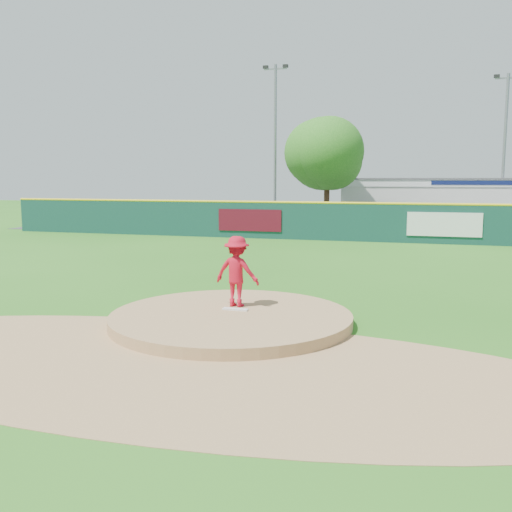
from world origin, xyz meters
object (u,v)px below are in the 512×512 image
(pool_building_grp, at_px, (451,201))
(playground_slide, at_px, (103,216))
(pitcher, at_px, (237,271))
(light_pole_left, at_px, (275,138))
(van, at_px, (416,219))
(deciduous_tree, at_px, (327,158))
(light_pole_right, at_px, (505,144))

(pool_building_grp, distance_m, playground_slide, 24.88)
(pitcher, bearing_deg, light_pole_left, -71.22)
(van, height_order, deciduous_tree, deciduous_tree)
(light_pole_left, distance_m, light_pole_right, 15.14)
(van, xyz_separation_m, deciduous_tree, (-5.68, 0.14, 3.79))
(playground_slide, height_order, light_pole_right, light_pole_right)
(pitcher, bearing_deg, playground_slide, -45.88)
(pool_building_grp, relative_size, playground_slide, 5.80)
(pitcher, xyz_separation_m, pool_building_grp, (6.10, 31.27, 0.57))
(pitcher, height_order, pool_building_grp, pool_building_grp)
(van, distance_m, deciduous_tree, 6.83)
(deciduous_tree, distance_m, light_pole_left, 4.72)
(playground_slide, xyz_separation_m, light_pole_right, (25.83, 6.85, 4.81))
(pool_building_grp, bearing_deg, pitcher, -101.04)
(playground_slide, xyz_separation_m, light_pole_left, (10.83, 4.85, 5.32))
(van, relative_size, light_pole_left, 0.49)
(deciduous_tree, distance_m, light_pole_right, 11.75)
(playground_slide, bearing_deg, deciduous_tree, 10.89)
(pitcher, distance_m, light_pole_left, 27.38)
(pool_building_grp, distance_m, light_pole_right, 5.75)
(pitcher, xyz_separation_m, light_pole_left, (-5.90, 26.27, 4.96))
(van, xyz_separation_m, pool_building_grp, (2.32, 7.14, 0.90))
(van, bearing_deg, deciduous_tree, 84.45)
(pool_building_grp, height_order, playground_slide, pool_building_grp)
(pitcher, bearing_deg, van, -92.78)
(light_pole_right, bearing_deg, deciduous_tree, -160.02)
(van, bearing_deg, pool_building_grp, -22.10)
(playground_slide, distance_m, light_pole_right, 27.15)
(light_pole_left, bearing_deg, deciduous_tree, -26.57)
(light_pole_right, bearing_deg, pool_building_grp, 135.05)
(pool_building_grp, xyz_separation_m, light_pole_left, (-12.00, -4.99, 4.39))
(pool_building_grp, xyz_separation_m, playground_slide, (-22.83, -9.85, -0.93))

